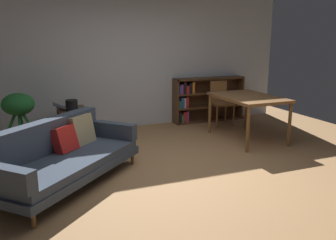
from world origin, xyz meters
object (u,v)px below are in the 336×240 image
potted_floor_plant (19,110)px  dining_table (248,100)px  open_laptop (68,108)px  dining_chair_near (220,101)px  fabric_couch (61,155)px  bookshelf (204,99)px  media_console (74,128)px  desk_speaker (72,107)px

potted_floor_plant → dining_table: potted_floor_plant is taller
open_laptop → dining_chair_near: size_ratio=0.51×
fabric_couch → dining_table: dining_table is taller
bookshelf → fabric_couch: bearing=-143.7°
media_console → open_laptop: bearing=108.2°
fabric_couch → dining_chair_near: bearing=29.5°
fabric_couch → open_laptop: size_ratio=4.54×
open_laptop → dining_chair_near: (3.05, 0.05, -0.09)m
potted_floor_plant → dining_table: (3.74, -0.93, 0.07)m
dining_chair_near → dining_table: bearing=-95.0°
open_laptop → desk_speaker: bearing=-87.4°
fabric_couch → open_laptop: 1.88m
media_console → dining_chair_near: 3.01m
desk_speaker → bookshelf: bearing=17.8°
open_laptop → dining_table: 3.14m
potted_floor_plant → dining_chair_near: 3.85m
dining_table → potted_floor_plant: bearing=166.1°
desk_speaker → dining_table: (2.94, -0.64, 0.02)m
media_console → potted_floor_plant: (-0.85, 0.06, 0.36)m
media_console → open_laptop: size_ratio=2.28×
desk_speaker → fabric_couch: bearing=-102.6°
media_console → open_laptop: open_laptop is taller
potted_floor_plant → fabric_couch: bearing=-74.1°
potted_floor_plant → bookshelf: (3.68, 0.64, -0.17)m
media_console → bookshelf: (2.83, 0.70, 0.19)m
fabric_couch → dining_table: (3.25, 0.78, 0.34)m
potted_floor_plant → dining_chair_near: potted_floor_plant is taller
media_console → desk_speaker: (-0.05, -0.22, 0.40)m
media_console → desk_speaker: desk_speaker is taller
dining_chair_near → desk_speaker: bearing=-171.1°
desk_speaker → bookshelf: 3.03m
media_console → dining_chair_near: size_ratio=1.16×
open_laptop → dining_chair_near: dining_chair_near is taller
desk_speaker → bookshelf: size_ratio=0.15×
dining_table → dining_chair_near: dining_chair_near is taller
fabric_couch → open_laptop: fabric_couch is taller
potted_floor_plant → bookshelf: 3.74m
media_console → dining_chair_near: bearing=4.8°
fabric_couch → media_console: size_ratio=1.99×
media_console → potted_floor_plant: size_ratio=1.14×
fabric_couch → media_console: bearing=77.6°
desk_speaker → dining_table: 3.01m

